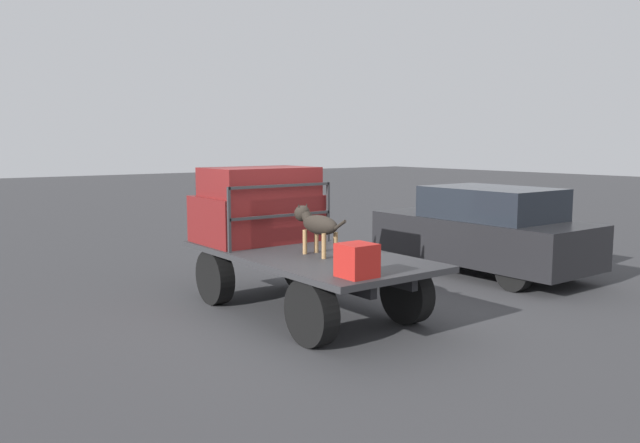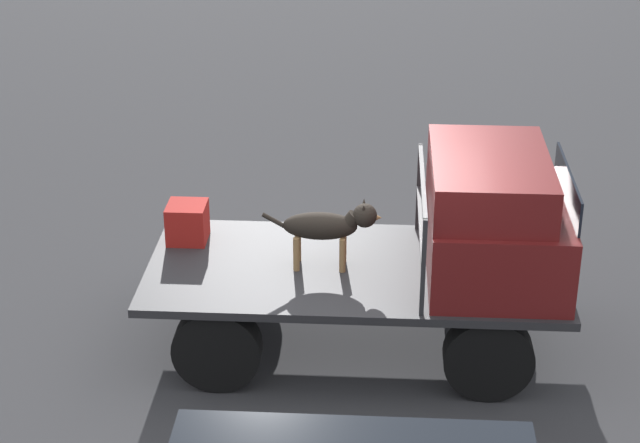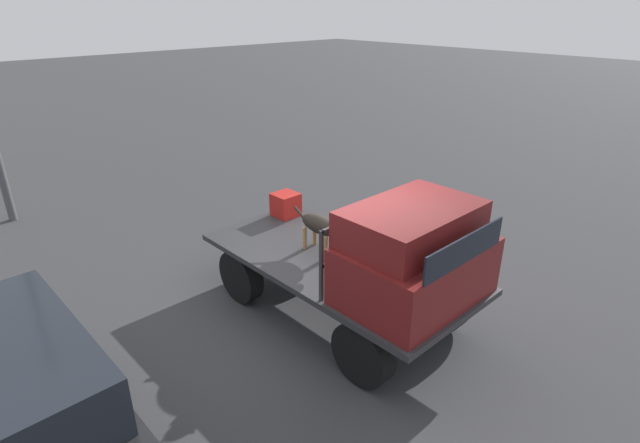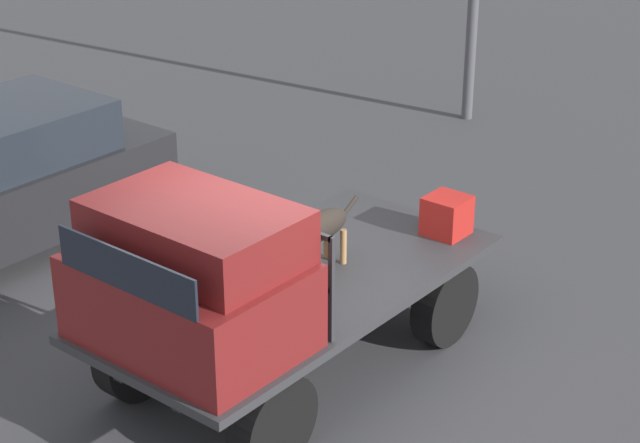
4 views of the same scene
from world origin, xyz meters
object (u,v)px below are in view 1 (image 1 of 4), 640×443
dog (316,224)px  cargo_crate (357,260)px  flatbed_truck (305,270)px  parked_sedan (484,230)px

dog → cargo_crate: (-1.44, 0.48, -0.24)m
dog → cargo_crate: bearing=155.6°
flatbed_truck → parked_sedan: size_ratio=0.97×
flatbed_truck → cargo_crate: (-1.67, 0.47, 0.44)m
dog → parked_sedan: parked_sedan is taller
cargo_crate → parked_sedan: bearing=-67.7°
flatbed_truck → parked_sedan: parked_sedan is taller
flatbed_truck → cargo_crate: 1.79m
dog → parked_sedan: bearing=-89.5°
flatbed_truck → parked_sedan: 4.19m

